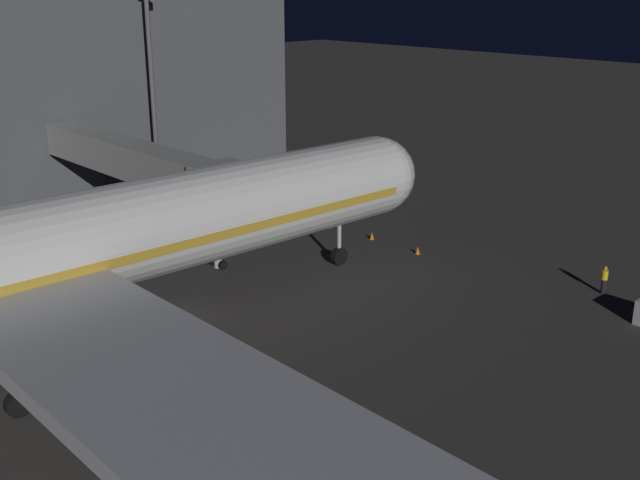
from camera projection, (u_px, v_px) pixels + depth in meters
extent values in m
plane|color=#383533|center=(169.00, 320.00, 42.94)|extent=(320.00, 320.00, 0.00)
cylinder|color=silver|center=(22.00, 258.00, 36.21)|extent=(5.29, 48.86, 5.29)
sphere|color=silver|center=(377.00, 175.00, 51.91)|extent=(5.19, 5.19, 5.19)
cube|color=gold|center=(23.00, 266.00, 36.34)|extent=(5.35, 46.91, 0.50)
cube|color=black|center=(361.00, 165.00, 50.59)|extent=(2.91, 1.40, 0.90)
cube|color=#B7BABF|center=(6.00, 281.00, 35.96)|extent=(53.99, 7.59, 0.70)
cylinder|color=#B7BABF|center=(132.00, 383.00, 30.49)|extent=(2.75, 5.46, 2.75)
cylinder|color=black|center=(190.00, 362.00, 32.25)|extent=(2.34, 0.15, 2.34)
cylinder|color=black|center=(10.00, 251.00, 45.65)|extent=(2.34, 0.15, 2.34)
cylinder|color=#B7BABF|center=(339.00, 231.00, 50.69)|extent=(0.28, 0.28, 2.36)
cylinder|color=black|center=(339.00, 256.00, 51.25)|extent=(0.45, 1.20, 1.20)
cylinder|color=#B7BABF|center=(28.00, 362.00, 33.12)|extent=(0.28, 0.28, 2.36)
cylinder|color=black|center=(47.00, 393.00, 34.10)|extent=(0.45, 1.20, 1.20)
cylinder|color=black|center=(19.00, 403.00, 33.27)|extent=(0.45, 1.20, 1.20)
cube|color=#9E9E99|center=(132.00, 159.00, 56.54)|extent=(23.09, 2.60, 2.50)
cube|color=#9E9E99|center=(224.00, 188.00, 48.49)|extent=(3.20, 3.40, 3.00)
cube|color=black|center=(237.00, 193.00, 47.52)|extent=(0.70, 3.20, 2.70)
cylinder|color=#B7BABF|center=(217.00, 236.00, 50.28)|extent=(0.56, 0.56, 4.36)
cylinder|color=black|center=(223.00, 265.00, 50.46)|extent=(0.25, 0.60, 0.60)
cylinder|color=black|center=(213.00, 261.00, 51.30)|extent=(0.25, 0.60, 0.60)
cylinder|color=#59595E|center=(153.00, 94.00, 67.53)|extent=(0.40, 0.40, 17.39)
cylinder|color=black|center=(603.00, 286.00, 46.50)|extent=(0.28, 0.28, 0.91)
cylinder|color=yellow|center=(605.00, 275.00, 46.26)|extent=(0.40, 0.40, 0.59)
sphere|color=tan|center=(606.00, 269.00, 46.13)|extent=(0.24, 0.24, 0.24)
sphere|color=orange|center=(606.00, 268.00, 46.12)|extent=(0.23, 0.23, 0.23)
cone|color=orange|center=(418.00, 250.00, 53.36)|extent=(0.36, 0.36, 0.55)
cone|color=orange|center=(372.00, 236.00, 56.43)|extent=(0.36, 0.36, 0.55)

